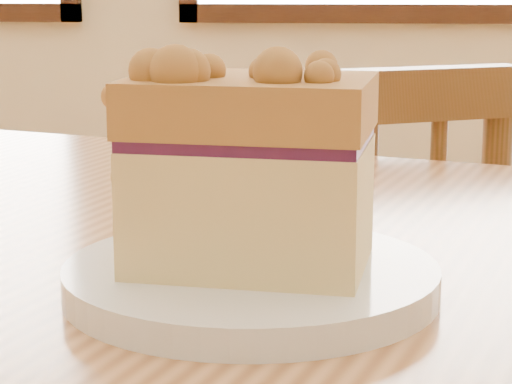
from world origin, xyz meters
TOP-DOWN VIEW (x-y plane):
  - plate at (0.09, 0.14)m, footprint 0.20×0.20m
  - cake_slice at (0.09, 0.14)m, footprint 0.14×0.10m

SIDE VIEW (x-z plane):
  - plate at x=0.09m, z-range 0.75..0.77m
  - cake_slice at x=0.09m, z-range 0.76..0.88m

